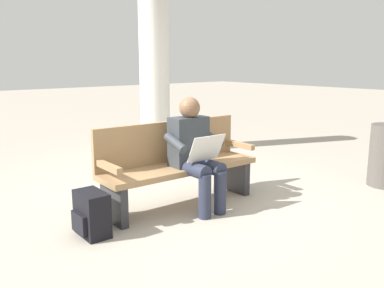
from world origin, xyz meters
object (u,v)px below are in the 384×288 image
(person_seated, at_px, (195,151))
(bench_near, at_px, (177,163))
(backpack, at_px, (91,214))
(support_pillar, at_px, (154,51))

(person_seated, bearing_deg, bench_near, -73.83)
(bench_near, height_order, backpack, bench_near)
(person_seated, height_order, support_pillar, support_pillar)
(bench_near, relative_size, backpack, 4.49)
(support_pillar, bearing_deg, backpack, 45.85)
(backpack, distance_m, support_pillar, 3.91)
(bench_near, bearing_deg, backpack, 11.36)
(bench_near, bearing_deg, person_seated, 106.17)
(person_seated, distance_m, backpack, 1.24)
(person_seated, xyz_separation_m, backpack, (1.17, -0.06, -0.43))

